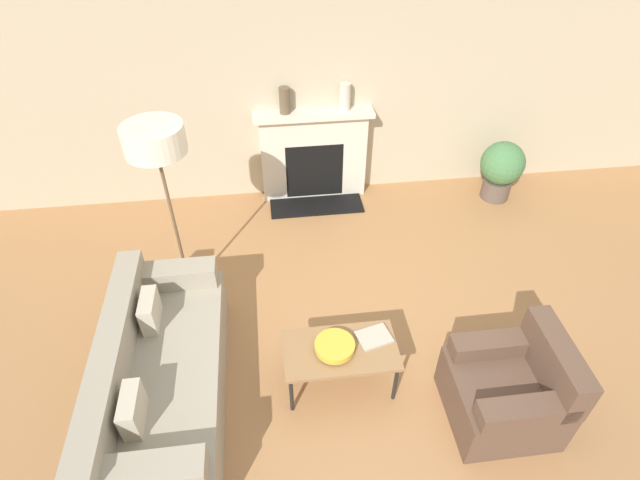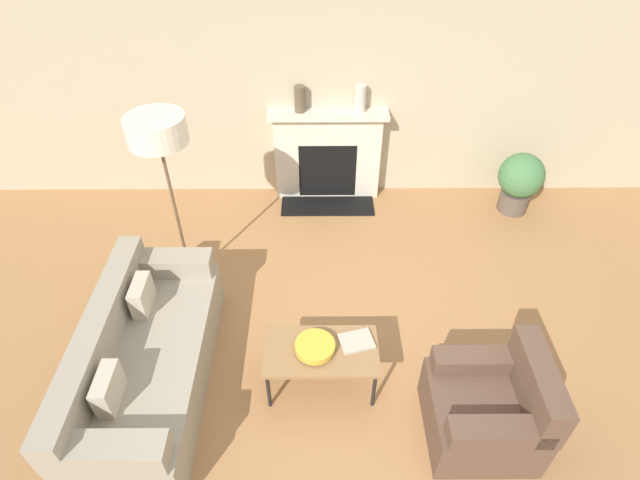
{
  "view_description": "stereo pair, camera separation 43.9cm",
  "coord_description": "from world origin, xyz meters",
  "px_view_note": "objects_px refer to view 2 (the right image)",
  "views": [
    {
      "loc": [
        -0.78,
        -2.36,
        3.7
      ],
      "look_at": [
        -0.32,
        1.39,
        0.45
      ],
      "focal_mm": 28.0,
      "sensor_mm": 36.0,
      "label": 1
    },
    {
      "loc": [
        -0.34,
        -2.39,
        3.7
      ],
      "look_at": [
        -0.32,
        1.39,
        0.45
      ],
      "focal_mm": 28.0,
      "sensor_mm": 36.0,
      "label": 2
    }
  ],
  "objects_px": {
    "fireplace": "(328,156)",
    "floor_lamp": "(160,143)",
    "armchair_near": "(489,409)",
    "potted_plant": "(520,180)",
    "couch": "(145,360)",
    "mantel_vase_center_left": "(360,98)",
    "book": "(356,341)",
    "mantel_vase_left": "(300,99)",
    "coffee_table": "(321,353)",
    "bowl": "(315,347)"
  },
  "relations": [
    {
      "from": "couch",
      "to": "potted_plant",
      "type": "distance_m",
      "value": 4.5
    },
    {
      "from": "armchair_near",
      "to": "potted_plant",
      "type": "bearing_deg",
      "value": 159.13
    },
    {
      "from": "coffee_table",
      "to": "potted_plant",
      "type": "distance_m",
      "value": 3.38
    },
    {
      "from": "book",
      "to": "couch",
      "type": "bearing_deg",
      "value": 167.57
    },
    {
      "from": "book",
      "to": "mantel_vase_center_left",
      "type": "distance_m",
      "value": 2.84
    },
    {
      "from": "floor_lamp",
      "to": "mantel_vase_left",
      "type": "height_order",
      "value": "floor_lamp"
    },
    {
      "from": "bowl",
      "to": "mantel_vase_center_left",
      "type": "relative_size",
      "value": 1.05
    },
    {
      "from": "potted_plant",
      "to": "mantel_vase_center_left",
      "type": "bearing_deg",
      "value": 169.38
    },
    {
      "from": "coffee_table",
      "to": "mantel_vase_left",
      "type": "height_order",
      "value": "mantel_vase_left"
    },
    {
      "from": "armchair_near",
      "to": "potted_plant",
      "type": "height_order",
      "value": "armchair_near"
    },
    {
      "from": "fireplace",
      "to": "coffee_table",
      "type": "height_order",
      "value": "fireplace"
    },
    {
      "from": "armchair_near",
      "to": "mantel_vase_center_left",
      "type": "xyz_separation_m",
      "value": [
        -0.8,
        3.23,
        0.97
      ]
    },
    {
      "from": "bowl",
      "to": "book",
      "type": "relative_size",
      "value": 1.03
    },
    {
      "from": "armchair_near",
      "to": "mantel_vase_left",
      "type": "relative_size",
      "value": 2.79
    },
    {
      "from": "coffee_table",
      "to": "potted_plant",
      "type": "xyz_separation_m",
      "value": [
        2.35,
        2.43,
        0.02
      ]
    },
    {
      "from": "couch",
      "to": "floor_lamp",
      "type": "bearing_deg",
      "value": -4.01
    },
    {
      "from": "fireplace",
      "to": "potted_plant",
      "type": "height_order",
      "value": "fireplace"
    },
    {
      "from": "floor_lamp",
      "to": "mantel_vase_center_left",
      "type": "distance_m",
      "value": 2.38
    },
    {
      "from": "coffee_table",
      "to": "book",
      "type": "distance_m",
      "value": 0.3
    },
    {
      "from": "coffee_table",
      "to": "bowl",
      "type": "relative_size",
      "value": 2.86
    },
    {
      "from": "bowl",
      "to": "coffee_table",
      "type": "bearing_deg",
      "value": 0.27
    },
    {
      "from": "coffee_table",
      "to": "floor_lamp",
      "type": "height_order",
      "value": "floor_lamp"
    },
    {
      "from": "couch",
      "to": "bowl",
      "type": "relative_size",
      "value": 6.22
    },
    {
      "from": "bowl",
      "to": "couch",
      "type": "bearing_deg",
      "value": 179.4
    },
    {
      "from": "mantel_vase_center_left",
      "to": "coffee_table",
      "type": "bearing_deg",
      "value": -99.31
    },
    {
      "from": "coffee_table",
      "to": "mantel_vase_left",
      "type": "xyz_separation_m",
      "value": [
        -0.22,
        2.79,
        0.87
      ]
    },
    {
      "from": "couch",
      "to": "mantel_vase_left",
      "type": "relative_size",
      "value": 6.76
    },
    {
      "from": "bowl",
      "to": "mantel_vase_left",
      "type": "height_order",
      "value": "mantel_vase_left"
    },
    {
      "from": "bowl",
      "to": "mantel_vase_center_left",
      "type": "bearing_deg",
      "value": 79.72
    },
    {
      "from": "fireplace",
      "to": "mantel_vase_center_left",
      "type": "height_order",
      "value": "mantel_vase_center_left"
    },
    {
      "from": "coffee_table",
      "to": "mantel_vase_left",
      "type": "relative_size",
      "value": 3.11
    },
    {
      "from": "mantel_vase_left",
      "to": "potted_plant",
      "type": "xyz_separation_m",
      "value": [
        2.57,
        -0.36,
        -0.85
      ]
    },
    {
      "from": "fireplace",
      "to": "floor_lamp",
      "type": "xyz_separation_m",
      "value": [
        -1.45,
        -1.5,
        1.04
      ]
    },
    {
      "from": "book",
      "to": "potted_plant",
      "type": "bearing_deg",
      "value": 34.31
    },
    {
      "from": "coffee_table",
      "to": "fireplace",
      "type": "bearing_deg",
      "value": 87.93
    },
    {
      "from": "book",
      "to": "mantel_vase_center_left",
      "type": "height_order",
      "value": "mantel_vase_center_left"
    },
    {
      "from": "floor_lamp",
      "to": "mantel_vase_center_left",
      "type": "relative_size",
      "value": 5.97
    },
    {
      "from": "bowl",
      "to": "potted_plant",
      "type": "xyz_separation_m",
      "value": [
        2.4,
        2.43,
        -0.07
      ]
    },
    {
      "from": "couch",
      "to": "mantel_vase_center_left",
      "type": "height_order",
      "value": "mantel_vase_center_left"
    },
    {
      "from": "couch",
      "to": "bowl",
      "type": "bearing_deg",
      "value": -90.6
    },
    {
      "from": "potted_plant",
      "to": "couch",
      "type": "bearing_deg",
      "value": -147.45
    },
    {
      "from": "couch",
      "to": "mantel_vase_left",
      "type": "height_order",
      "value": "mantel_vase_left"
    },
    {
      "from": "book",
      "to": "mantel_vase_left",
      "type": "relative_size",
      "value": 1.05
    },
    {
      "from": "book",
      "to": "mantel_vase_center_left",
      "type": "bearing_deg",
      "value": 71.93
    },
    {
      "from": "fireplace",
      "to": "book",
      "type": "distance_m",
      "value": 2.71
    },
    {
      "from": "fireplace",
      "to": "potted_plant",
      "type": "xyz_separation_m",
      "value": [
        2.25,
        -0.34,
        -0.12
      ]
    },
    {
      "from": "couch",
      "to": "mantel_vase_center_left",
      "type": "distance_m",
      "value": 3.5
    },
    {
      "from": "coffee_table",
      "to": "book",
      "type": "height_order",
      "value": "book"
    },
    {
      "from": "armchair_near",
      "to": "bowl",
      "type": "relative_size",
      "value": 2.56
    },
    {
      "from": "floor_lamp",
      "to": "potted_plant",
      "type": "xyz_separation_m",
      "value": [
        3.7,
        1.16,
        -1.16
      ]
    }
  ]
}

